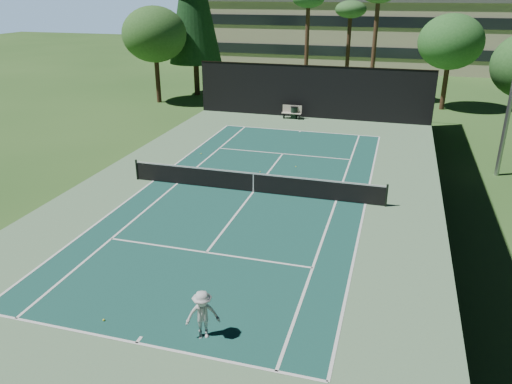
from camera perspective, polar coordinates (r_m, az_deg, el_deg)
ground at (r=24.80m, az=-0.30°, el=-0.01°), size 160.00×160.00×0.00m
apron_slab at (r=24.80m, az=-0.30°, el=-0.00°), size 18.00×32.00×0.01m
court_surface at (r=24.80m, az=-0.30°, el=0.01°), size 10.97×23.77×0.01m
court_lines at (r=24.79m, az=-0.30°, el=0.03°), size 11.07×23.87×0.01m
tennis_net at (r=24.60m, az=-0.31°, el=1.19°), size 12.90×0.10×1.10m
fence at (r=24.17m, az=-0.27°, el=4.45°), size 18.04×32.05×4.03m
player at (r=14.73m, az=-6.11°, el=-13.80°), size 1.14×0.93×1.53m
tennis_ball_a at (r=16.35m, az=-17.01°, el=-13.83°), size 0.08×0.08×0.08m
tennis_ball_b at (r=27.47m, az=0.47°, el=2.32°), size 0.07×0.07×0.07m
tennis_ball_c at (r=28.38m, az=4.58°, el=2.91°), size 0.06×0.06×0.06m
tennis_ball_d at (r=30.69m, az=-6.29°, el=4.37°), size 0.07×0.07×0.07m
park_bench at (r=39.19m, az=4.12°, el=9.15°), size 1.50×0.45×1.02m
trash_bin at (r=39.21m, az=4.39°, el=9.05°), size 0.56×0.56×0.95m
palm_a at (r=46.81m, az=6.01°, el=20.68°), size 2.80×2.80×9.32m
palm_b at (r=48.32m, az=10.75°, el=19.49°), size 2.80×2.80×8.42m
decid_tree_a at (r=44.34m, az=21.38°, el=15.67°), size 5.12×5.12×7.62m
decid_tree_c at (r=45.10m, az=-11.53°, el=17.22°), size 5.44×5.44×8.09m
campus_building at (r=68.50m, az=11.11°, el=17.53°), size 40.50×12.50×8.30m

